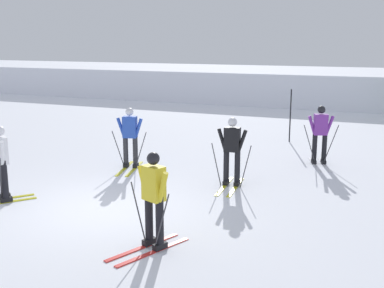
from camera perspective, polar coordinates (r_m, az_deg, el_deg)
name	(u,v)px	position (r m, az deg, el deg)	size (l,w,h in m)	color
ground_plane	(101,209)	(10.62, -10.68, -7.55)	(120.00, 120.00, 0.00)	white
far_snow_ridge	(290,86)	(29.35, 11.51, 6.73)	(80.00, 7.01, 1.78)	white
skier_white	(2,161)	(11.49, -21.52, -1.93)	(1.28, 1.48, 1.71)	gold
skier_blue	(130,136)	(13.63, -7.32, 0.94)	(0.98, 1.64, 1.71)	gold
skier_black	(232,150)	(11.88, 4.73, -0.67)	(1.00, 1.63, 1.71)	gold
skier_purple	(320,133)	(14.40, 14.89, 1.23)	(0.95, 1.63, 1.71)	silver
skier_yellow	(153,198)	(8.31, -4.57, -6.31)	(0.96, 1.62, 1.71)	red
trail_marker_pole	(290,116)	(17.39, 11.52, 3.29)	(0.05, 0.05, 1.87)	black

